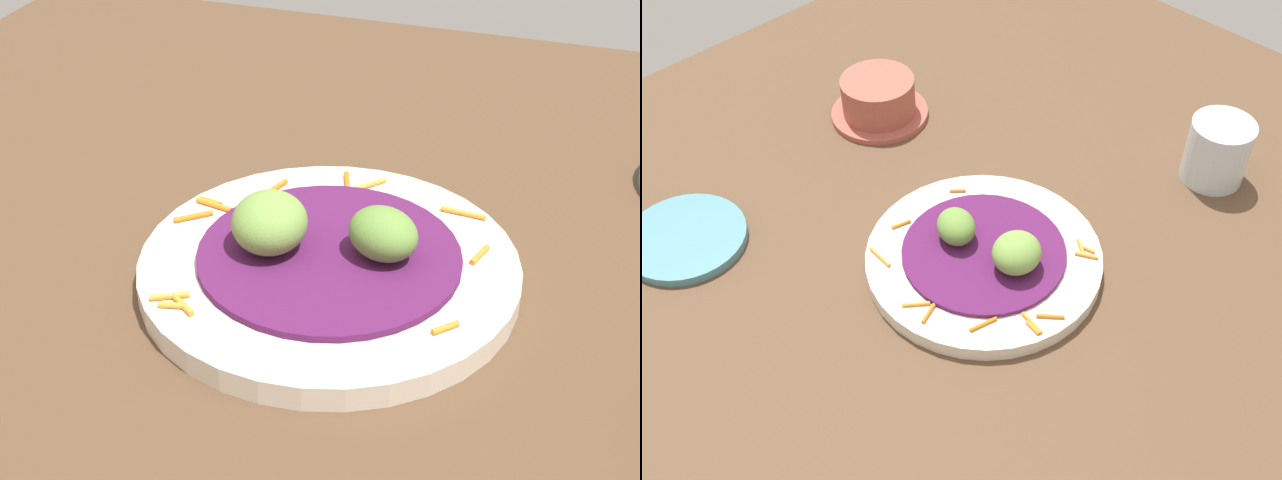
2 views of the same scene
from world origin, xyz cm
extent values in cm
cube|color=brown|center=(0.00, 0.00, 1.00)|extent=(110.00, 110.00, 2.00)
cylinder|color=silver|center=(-3.46, 5.67, 2.87)|extent=(25.65, 25.65, 1.75)
cylinder|color=#51194C|center=(-3.46, 5.67, 4.01)|extent=(17.78, 17.78, 0.53)
cylinder|color=orange|center=(-10.36, -2.37, 3.95)|extent=(2.06, 1.62, 0.40)
cylinder|color=orange|center=(-10.96, -2.59, 3.95)|extent=(1.85, 0.79, 0.40)
cylinder|color=orange|center=(-5.16, 15.19, 3.95)|extent=(1.54, 3.42, 0.40)
cylinder|color=orange|center=(-3.56, 15.72, 3.95)|extent=(2.12, 2.45, 0.40)
cylinder|color=orange|center=(-13.95, 9.60, 3.95)|extent=(1.89, 0.69, 0.40)
cylinder|color=orange|center=(-14.24, 7.28, 3.95)|extent=(2.40, 2.14, 0.40)
cylinder|color=orange|center=(6.08, 9.07, 3.95)|extent=(1.02, 2.31, 0.40)
cylinder|color=orange|center=(-10.17, 12.76, 3.95)|extent=(1.20, 3.08, 0.40)
cylinder|color=orange|center=(3.97, 13.99, 3.95)|extent=(3.33, 0.66, 0.40)
cylinder|color=orange|center=(-13.47, 9.22, 3.95)|extent=(3.02, 0.94, 0.40)
cylinder|color=orange|center=(5.55, 0.70, 3.95)|extent=(1.56, 1.64, 0.40)
cylinder|color=orange|center=(-11.57, -1.80, 3.95)|extent=(2.38, 1.52, 0.40)
ellipsoid|color=#759E47|center=(-7.37, 4.91, 6.27)|extent=(6.17, 6.45, 3.99)
ellipsoid|color=olive|center=(0.45, 6.43, 5.99)|extent=(6.28, 5.93, 3.43)
cylinder|color=teal|center=(22.61, 26.74, 2.54)|extent=(13.63, 13.63, 1.08)
cylinder|color=#A85142|center=(24.80, -3.91, 2.40)|extent=(12.75, 12.75, 0.80)
cylinder|color=#A85142|center=(24.80, -3.91, 5.23)|extent=(9.57, 9.57, 4.86)
cylinder|color=silver|center=(-12.95, -24.43, 5.96)|extent=(7.52, 7.52, 7.91)
camera|label=1|loc=(12.29, -42.47, 38.73)|focal=51.52mm
camera|label=2|loc=(-42.98, 48.63, 66.31)|focal=44.55mm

